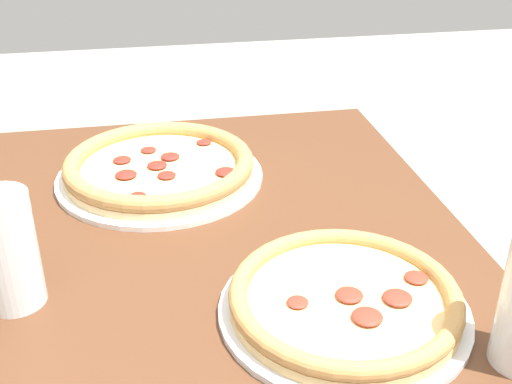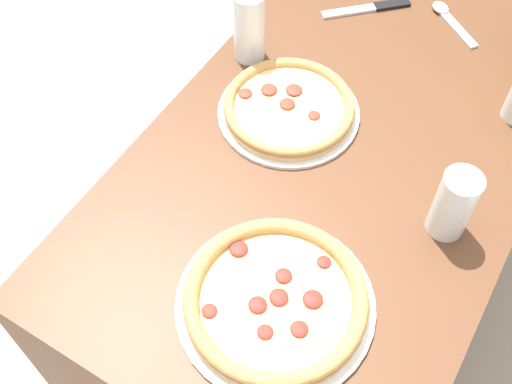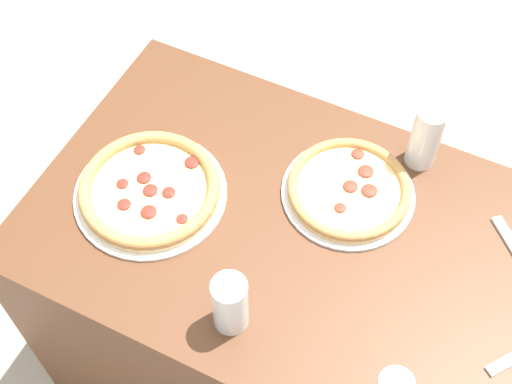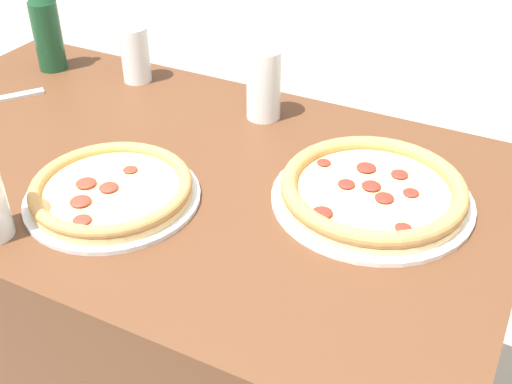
% 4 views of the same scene
% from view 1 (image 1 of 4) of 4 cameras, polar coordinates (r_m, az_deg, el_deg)
% --- Properties ---
extents(pizza_pepperoni, '(0.28, 0.28, 0.04)m').
position_cam_1_polar(pizza_pepperoni, '(0.73, 7.89, -9.53)').
color(pizza_pepperoni, silver).
rests_on(pizza_pepperoni, table).
extents(pizza_salami, '(0.33, 0.33, 0.04)m').
position_cam_1_polar(pizza_salami, '(1.02, -8.57, 2.18)').
color(pizza_salami, white).
rests_on(pizza_salami, table).
extents(glass_orange_juice, '(0.07, 0.07, 0.14)m').
position_cam_1_polar(glass_orange_juice, '(0.77, -21.17, -5.22)').
color(glass_orange_juice, white).
rests_on(glass_orange_juice, table).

